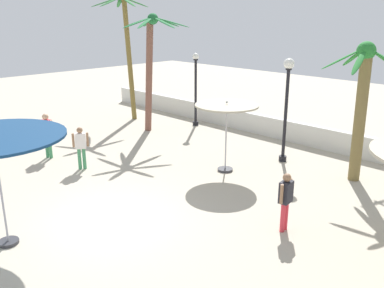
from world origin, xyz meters
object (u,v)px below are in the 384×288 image
(patio_umbrella_1, at_px, (227,111))
(lamp_post_0, at_px, (287,98))
(guest_2, at_px, (81,144))
(guest_1, at_px, (286,197))
(palm_tree_1, at_px, (127,43))
(lamp_post_2, at_px, (196,87))
(palm_tree_2, at_px, (150,58))
(guest_0, at_px, (47,131))
(palm_tree_0, at_px, (362,97))

(patio_umbrella_1, xyz_separation_m, lamp_post_0, (0.84, 2.28, 0.24))
(patio_umbrella_1, bearing_deg, guest_2, -136.66)
(guest_1, height_order, guest_2, guest_1)
(lamp_post_0, bearing_deg, guest_2, -128.11)
(palm_tree_1, distance_m, lamp_post_2, 4.24)
(patio_umbrella_1, distance_m, lamp_post_0, 2.44)
(palm_tree_2, bearing_deg, guest_1, -20.67)
(palm_tree_2, bearing_deg, guest_0, -88.76)
(patio_umbrella_1, height_order, lamp_post_0, lamp_post_0)
(palm_tree_0, xyz_separation_m, guest_1, (0.33, -4.54, -1.83))
(palm_tree_0, relative_size, palm_tree_1, 0.73)
(palm_tree_0, xyz_separation_m, lamp_post_0, (-2.64, -0.11, -0.39))
(palm_tree_0, relative_size, guest_2, 2.93)
(guest_0, distance_m, guest_1, 9.54)
(patio_umbrella_1, relative_size, palm_tree_1, 0.40)
(patio_umbrella_1, distance_m, palm_tree_0, 4.27)
(guest_1, bearing_deg, palm_tree_1, 160.22)
(lamp_post_0, relative_size, guest_1, 2.46)
(palm_tree_2, height_order, lamp_post_2, palm_tree_2)
(palm_tree_1, bearing_deg, guest_2, -49.29)
(patio_umbrella_1, relative_size, lamp_post_2, 0.71)
(palm_tree_0, xyz_separation_m, palm_tree_2, (-9.20, -0.94, 0.61))
(lamp_post_0, bearing_deg, patio_umbrella_1, -110.23)
(palm_tree_1, bearing_deg, palm_tree_0, 0.31)
(palm_tree_0, bearing_deg, lamp_post_2, 171.49)
(palm_tree_1, bearing_deg, palm_tree_2, -16.80)
(palm_tree_0, height_order, guest_1, palm_tree_0)
(patio_umbrella_1, height_order, guest_1, patio_umbrella_1)
(palm_tree_2, xyz_separation_m, guest_0, (0.11, -5.16, -2.32))
(patio_umbrella_1, xyz_separation_m, palm_tree_1, (-8.62, 2.32, 1.71))
(palm_tree_1, height_order, guest_2, palm_tree_1)
(guest_0, height_order, guest_1, guest_0)
(guest_0, bearing_deg, palm_tree_1, 116.52)
(guest_2, bearing_deg, palm_tree_0, 39.30)
(guest_1, distance_m, guest_2, 7.57)
(lamp_post_2, distance_m, guest_2, 7.34)
(palm_tree_2, xyz_separation_m, lamp_post_2, (0.62, 2.23, -1.47))
(palm_tree_0, distance_m, lamp_post_0, 2.67)
(palm_tree_1, xyz_separation_m, guest_2, (4.97, -5.77, -2.93))
(guest_0, height_order, guest_2, guest_0)
(guest_1, bearing_deg, guest_2, -170.10)
(patio_umbrella_1, height_order, guest_2, patio_umbrella_1)
(lamp_post_0, bearing_deg, guest_1, -56.21)
(lamp_post_2, bearing_deg, lamp_post_0, -13.17)
(patio_umbrella_1, distance_m, lamp_post_2, 6.29)
(palm_tree_2, relative_size, guest_1, 3.43)
(patio_umbrella_1, relative_size, palm_tree_2, 0.47)
(guest_0, relative_size, guest_2, 1.13)
(palm_tree_0, height_order, palm_tree_1, palm_tree_1)
(palm_tree_0, distance_m, lamp_post_2, 8.72)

